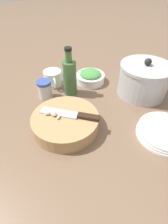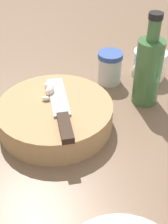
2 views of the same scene
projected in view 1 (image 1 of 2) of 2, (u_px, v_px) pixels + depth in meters
name	position (u px, v px, depth m)	size (l,w,h in m)	color
ground_plane	(84.00, 109.00, 0.70)	(5.00, 5.00, 0.00)	brown
cutting_board	(66.00, 122.00, 0.61)	(0.23, 0.23, 0.05)	tan
chef_knife	(73.00, 115.00, 0.59)	(0.17, 0.16, 0.01)	black
garlic_cloves	(52.00, 114.00, 0.59)	(0.06, 0.04, 0.02)	#F2DDCC
herb_bowl	(90.00, 77.00, 0.84)	(0.14, 0.14, 0.06)	white
spice_jar	(45.00, 89.00, 0.74)	(0.06, 0.06, 0.08)	silver
coffee_mug	(53.00, 78.00, 0.82)	(0.11, 0.08, 0.07)	white
plate_stack	(165.00, 133.00, 0.59)	(0.19, 0.19, 0.03)	white
oil_bottle	(70.00, 77.00, 0.73)	(0.06, 0.06, 0.21)	#3D6638
stock_pot	(143.00, 80.00, 0.74)	(0.21, 0.21, 0.16)	#B2B2B7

